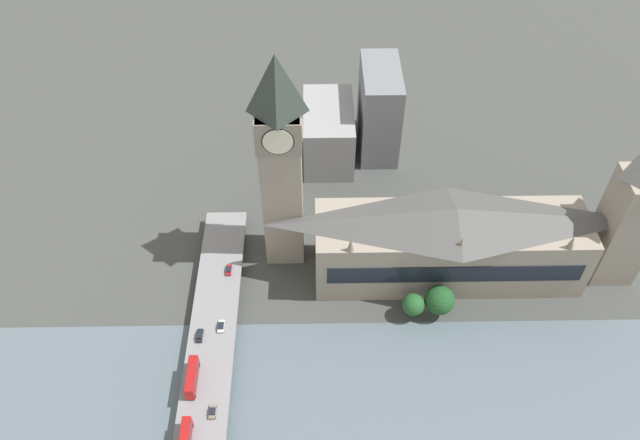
# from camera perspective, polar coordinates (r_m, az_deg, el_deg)

# --- Properties ---
(ground_plane) EXTENTS (600.00, 600.00, 0.00)m
(ground_plane) POSITION_cam_1_polar(r_m,az_deg,el_deg) (204.45, 9.61, -7.85)
(ground_plane) COLOR #424442
(river_water) EXTENTS (57.46, 360.00, 0.30)m
(river_water) POSITION_cam_1_polar(r_m,az_deg,el_deg) (186.74, 11.06, -16.51)
(river_water) COLOR slate
(river_water) RESTS_ON ground_plane
(parliament_hall) EXTENTS (23.57, 86.00, 29.91)m
(parliament_hall) POSITION_cam_1_polar(r_m,az_deg,el_deg) (203.39, 11.80, -1.99)
(parliament_hall) COLOR gray
(parliament_hall) RESTS_ON ground_plane
(clock_tower) EXTENTS (13.68, 13.68, 77.25)m
(clock_tower) POSITION_cam_1_polar(r_m,az_deg,el_deg) (187.63, -3.63, 5.52)
(clock_tower) COLOR gray
(clock_tower) RESTS_ON ground_plane
(victoria_tower) EXTENTS (14.04, 14.04, 52.40)m
(victoria_tower) POSITION_cam_1_polar(r_m,az_deg,el_deg) (215.19, 26.37, 0.00)
(victoria_tower) COLOR gray
(victoria_tower) RESTS_ON ground_plane
(road_bridge) EXTENTS (146.92, 14.06, 4.73)m
(road_bridge) POSITION_cam_1_polar(r_m,az_deg,el_deg) (182.67, -10.56, -16.30)
(road_bridge) COLOR slate
(road_bridge) RESTS_ON ground_plane
(double_decker_bus_rear) EXTENTS (11.71, 2.63, 4.96)m
(double_decker_bus_rear) POSITION_cam_1_polar(r_m,az_deg,el_deg) (183.27, -11.63, -13.87)
(double_decker_bus_rear) COLOR red
(double_decker_bus_rear) RESTS_ON road_bridge
(car_northbound_lead) EXTENTS (4.41, 1.77, 1.26)m
(car_northbound_lead) POSITION_cam_1_polar(r_m,az_deg,el_deg) (206.13, -8.35, -4.53)
(car_northbound_lead) COLOR maroon
(car_northbound_lead) RESTS_ON road_bridge
(car_northbound_mid) EXTENTS (4.42, 1.92, 1.41)m
(car_northbound_mid) POSITION_cam_1_polar(r_m,az_deg,el_deg) (193.30, -9.03, -9.57)
(car_northbound_mid) COLOR silver
(car_northbound_mid) RESTS_ON road_bridge
(car_northbound_tail) EXTENTS (4.03, 1.85, 1.36)m
(car_northbound_tail) POSITION_cam_1_polar(r_m,az_deg,el_deg) (179.57, -9.80, -16.89)
(car_northbound_tail) COLOR slate
(car_northbound_tail) RESTS_ON road_bridge
(car_southbound_lead) EXTENTS (4.56, 1.82, 1.49)m
(car_southbound_lead) POSITION_cam_1_polar(r_m,az_deg,el_deg) (192.50, -10.96, -10.33)
(car_southbound_lead) COLOR black
(car_southbound_lead) RESTS_ON road_bridge
(city_block_west) EXTENTS (30.73, 14.46, 35.07)m
(city_block_west) POSITION_cam_1_polar(r_m,az_deg,el_deg) (247.60, 5.42, 10.03)
(city_block_west) COLOR slate
(city_block_west) RESTS_ON ground_plane
(city_block_center) EXTENTS (33.49, 19.13, 22.08)m
(city_block_center) POSITION_cam_1_polar(r_m,az_deg,el_deg) (245.54, 0.76, 7.98)
(city_block_center) COLOR #939399
(city_block_center) RESTS_ON ground_plane
(tree_embankment_near) EXTENTS (9.40, 9.40, 11.70)m
(tree_embankment_near) POSITION_cam_1_polar(r_m,az_deg,el_deg) (198.09, 10.87, -7.20)
(tree_embankment_near) COLOR brown
(tree_embankment_near) RESTS_ON ground_plane
(tree_embankment_mid) EXTENTS (7.07, 7.07, 9.90)m
(tree_embankment_mid) POSITION_cam_1_polar(r_m,az_deg,el_deg) (196.49, 8.52, -7.66)
(tree_embankment_mid) COLOR brown
(tree_embankment_mid) RESTS_ON ground_plane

